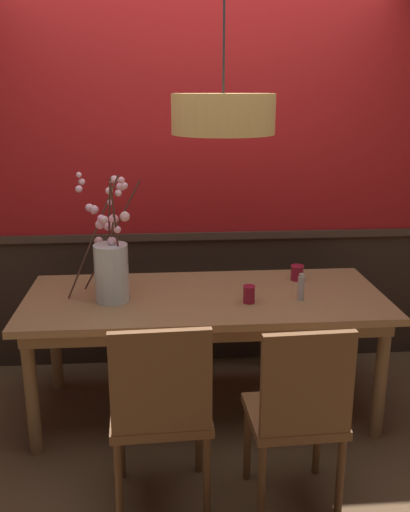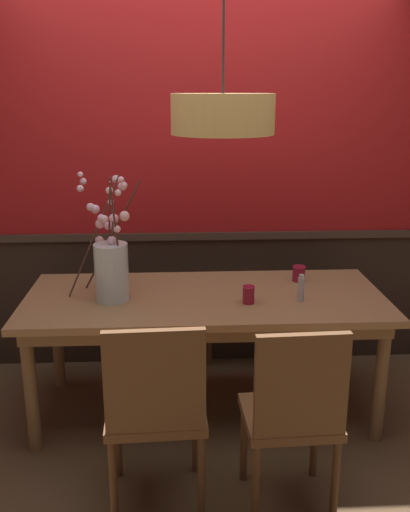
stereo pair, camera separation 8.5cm
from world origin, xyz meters
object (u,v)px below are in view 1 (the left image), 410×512
object	(u,v)px
chair_near_side_right	(299,410)
vase_with_blossoms	(111,267)
dining_table	(205,308)
chair_far_side_left	(158,287)
pendant_lamp	(223,114)
candle_holder_nearer_edge	(249,294)
chair_far_side_right	(234,282)
condiment_bottle	(301,288)
candle_holder_nearer_center	(297,273)
chair_near_side_left	(161,407)

from	to	relation	value
chair_near_side_right	vase_with_blossoms	world-z (taller)	vase_with_blossoms
dining_table	vase_with_blossoms	distance (m)	0.59
chair_far_side_left	chair_near_side_right	xyz separation A→B (m)	(0.62, -1.72, 0.01)
chair_far_side_left	pendant_lamp	xyz separation A→B (m)	(0.36, -0.92, 1.25)
pendant_lamp	candle_holder_nearer_edge	bearing A→B (deg)	-19.66
candle_holder_nearer_edge	chair_far_side_left	bearing A→B (deg)	117.66
dining_table	chair_far_side_right	world-z (taller)	chair_far_side_right
chair_near_side_right	condiment_bottle	distance (m)	0.84
chair_far_side_right	candle_holder_nearer_edge	world-z (taller)	chair_far_side_right
chair_far_side_left	pendant_lamp	size ratio (longest dim) A/B	0.69
dining_table	chair_far_side_left	distance (m)	0.89
chair_far_side_left	candle_holder_nearer_center	size ratio (longest dim) A/B	9.30
chair_far_side_right	chair_far_side_left	bearing A→B (deg)	-179.06
chair_near_side_left	candle_holder_nearer_edge	bearing A→B (deg)	54.38
chair_near_side_right	condiment_bottle	world-z (taller)	chair_near_side_right
dining_table	chair_far_side_left	bearing A→B (deg)	108.35
chair_near_side_right	vase_with_blossoms	size ratio (longest dim) A/B	1.33
chair_near_side_right	chair_far_side_right	xyz separation A→B (m)	(-0.07, 1.73, 0.01)
chair_near_side_right	candle_holder_nearer_center	xyz separation A→B (m)	(0.24, 1.11, 0.27)
chair_near_side_left	chair_near_side_right	bearing A→B (deg)	-4.71
chair_far_side_right	pendant_lamp	bearing A→B (deg)	-101.76
pendant_lamp	chair_far_side_right	bearing A→B (deg)	78.24
condiment_bottle	pendant_lamp	world-z (taller)	pendant_lamp
candle_holder_nearer_edge	chair_far_side_right	bearing A→B (deg)	87.26
candle_holder_nearer_edge	pendant_lamp	world-z (taller)	pendant_lamp
candle_holder_nearer_center	candle_holder_nearer_edge	bearing A→B (deg)	-134.44
chair_far_side_right	candle_holder_nearer_edge	bearing A→B (deg)	-92.74
candle_holder_nearer_center	chair_far_side_right	bearing A→B (deg)	116.61
dining_table	chair_near_side_left	distance (m)	0.88
chair_far_side_right	candle_holder_nearer_center	size ratio (longest dim) A/B	9.95
chair_far_side_right	dining_table	bearing A→B (deg)	-108.39
dining_table	chair_far_side_left	size ratio (longest dim) A/B	2.31
chair_near_side_left	candle_holder_nearer_edge	size ratio (longest dim) A/B	9.48
chair_far_side_left	candle_holder_nearer_edge	bearing A→B (deg)	-62.34
vase_with_blossoms	condiment_bottle	distance (m)	1.07
chair_near_side_right	condiment_bottle	size ratio (longest dim) A/B	6.03
dining_table	candle_holder_nearer_center	world-z (taller)	candle_holder_nearer_center
chair_near_side_left	vase_with_blossoms	xyz separation A→B (m)	(-0.26, 0.80, 0.41)
vase_with_blossoms	chair_far_side_left	bearing A→B (deg)	74.02
candle_holder_nearer_edge	chair_near_side_left	bearing A→B (deg)	-125.62
chair_far_side_left	vase_with_blossoms	size ratio (longest dim) A/B	1.27
chair_far_side_right	vase_with_blossoms	xyz separation A→B (m)	(-0.81, -0.88, 0.41)
candle_holder_nearer_edge	dining_table	bearing A→B (deg)	149.22
chair_far_side_left	pendant_lamp	world-z (taller)	pendant_lamp
chair_far_side_right	vase_with_blossoms	bearing A→B (deg)	-132.64
vase_with_blossoms	dining_table	bearing A→B (deg)	3.32
chair_far_side_right	chair_near_side_left	size ratio (longest dim) A/B	1.01
candle_holder_nearer_center	candle_holder_nearer_edge	world-z (taller)	candle_holder_nearer_edge
chair_far_side_right	candle_holder_nearer_edge	distance (m)	1.02
dining_table	candle_holder_nearer_edge	size ratio (longest dim) A/B	20.62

